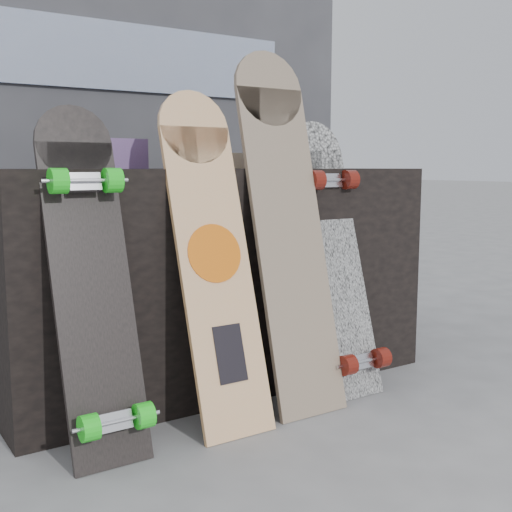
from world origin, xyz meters
TOP-DOWN VIEW (x-y plane):
  - ground at (0.00, 0.00)m, footprint 60.00×60.00m
  - vendor_table at (0.00, 0.50)m, footprint 1.60×0.60m
  - booth at (0.00, 1.35)m, footprint 2.40×0.22m
  - merch_box_purple at (-0.36, 0.50)m, footprint 0.18×0.12m
  - merch_box_small at (0.30, 0.46)m, footprint 0.14×0.14m
  - merch_box_flat at (0.11, 0.58)m, footprint 0.22×0.10m
  - longboard_geisha at (-0.20, 0.13)m, footprint 0.24×0.33m
  - longboard_celtic at (0.09, 0.14)m, footprint 0.26×0.32m
  - longboard_cascadia at (0.33, 0.16)m, footprint 0.23×0.35m
  - skateboard_dark at (-0.59, 0.12)m, footprint 0.22×0.35m

SIDE VIEW (x-z plane):
  - ground at x=0.00m, z-range 0.00..0.00m
  - vendor_table at x=0.00m, z-range 0.00..0.80m
  - longboard_cascadia at x=0.33m, z-range 0.01..0.99m
  - skateboard_dark at x=-0.59m, z-range 0.02..1.00m
  - longboard_geisha at x=-0.20m, z-range 0.03..1.08m
  - longboard_celtic at x=0.09m, z-range 0.04..1.24m
  - merch_box_flat at x=0.11m, z-range 0.80..0.86m
  - merch_box_purple at x=-0.36m, z-range 0.80..0.90m
  - merch_box_small at x=0.30m, z-range 0.80..0.92m
  - booth at x=0.00m, z-range 0.00..2.20m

